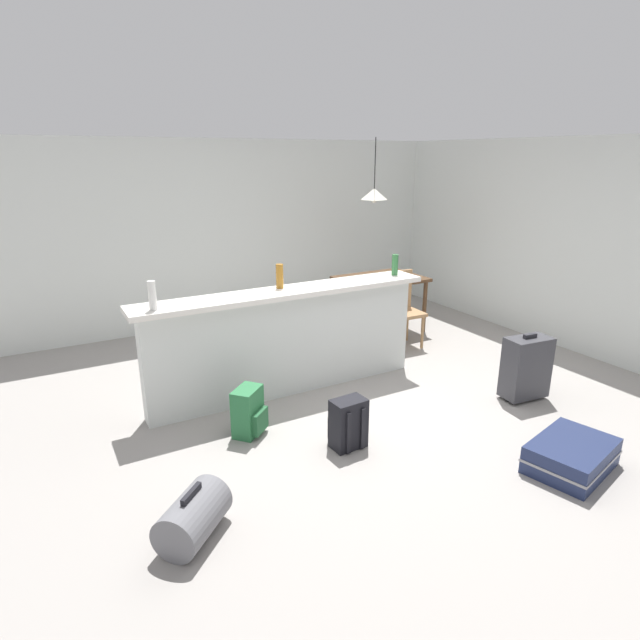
% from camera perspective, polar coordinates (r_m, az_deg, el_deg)
% --- Properties ---
extents(ground_plane, '(13.00, 13.00, 0.05)m').
position_cam_1_polar(ground_plane, '(5.21, 4.30, -8.78)').
color(ground_plane, gray).
extents(wall_back, '(6.60, 0.10, 2.50)m').
position_cam_1_polar(wall_back, '(7.47, -8.64, 9.44)').
color(wall_back, silver).
rests_on(wall_back, ground_plane).
extents(wall_right, '(0.10, 6.00, 2.50)m').
position_cam_1_polar(wall_right, '(7.11, 24.30, 7.68)').
color(wall_right, silver).
rests_on(wall_right, ground_plane).
extents(partition_half_wall, '(2.80, 0.20, 1.01)m').
position_cam_1_polar(partition_half_wall, '(5.14, -3.57, -2.69)').
color(partition_half_wall, silver).
rests_on(partition_half_wall, ground_plane).
extents(bar_countertop, '(2.96, 0.40, 0.05)m').
position_cam_1_polar(bar_countertop, '(4.99, -3.69, 3.04)').
color(bar_countertop, white).
rests_on(bar_countertop, partition_half_wall).
extents(bottle_white, '(0.07, 0.07, 0.25)m').
position_cam_1_polar(bottle_white, '(4.50, -17.90, 2.56)').
color(bottle_white, silver).
rests_on(bottle_white, bar_countertop).
extents(bottle_amber, '(0.07, 0.07, 0.24)m').
position_cam_1_polar(bottle_amber, '(5.02, -4.44, 4.81)').
color(bottle_amber, '#9E661E').
rests_on(bottle_amber, bar_countertop).
extents(bottle_green, '(0.07, 0.07, 0.22)m').
position_cam_1_polar(bottle_green, '(5.63, 8.21, 6.01)').
color(bottle_green, '#2D6B38').
rests_on(bottle_green, bar_countertop).
extents(dining_table, '(1.10, 0.80, 0.74)m').
position_cam_1_polar(dining_table, '(6.99, 6.64, 3.91)').
color(dining_table, '#4C331E').
rests_on(dining_table, ground_plane).
extents(dining_chair_near_partition, '(0.42, 0.42, 0.93)m').
position_cam_1_polar(dining_chair_near_partition, '(6.52, 8.92, 1.64)').
color(dining_chair_near_partition, '#9E754C').
rests_on(dining_chair_near_partition, ground_plane).
extents(pendant_lamp, '(0.34, 0.34, 0.80)m').
position_cam_1_polar(pendant_lamp, '(6.84, 5.95, 13.58)').
color(pendant_lamp, black).
extents(suitcase_flat_navy, '(0.88, 0.64, 0.22)m').
position_cam_1_polar(suitcase_flat_navy, '(4.51, 25.82, -13.20)').
color(suitcase_flat_navy, '#1E284C').
rests_on(suitcase_flat_navy, ground_plane).
extents(suitcase_upright_charcoal, '(0.46, 0.29, 0.67)m').
position_cam_1_polar(suitcase_upright_charcoal, '(5.43, 21.64, -4.82)').
color(suitcase_upright_charcoal, '#38383D').
rests_on(suitcase_upright_charcoal, ground_plane).
extents(backpack_black, '(0.29, 0.26, 0.42)m').
position_cam_1_polar(backpack_black, '(4.32, 3.06, -11.29)').
color(backpack_black, black).
rests_on(backpack_black, ground_plane).
extents(duffel_bag_grey, '(0.55, 0.55, 0.34)m').
position_cam_1_polar(duffel_bag_grey, '(3.53, -13.72, -20.22)').
color(duffel_bag_grey, slate).
rests_on(duffel_bag_grey, ground_plane).
extents(backpack_green, '(0.34, 0.34, 0.42)m').
position_cam_1_polar(backpack_green, '(4.53, -7.83, -9.99)').
color(backpack_green, '#286B3D').
rests_on(backpack_green, ground_plane).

